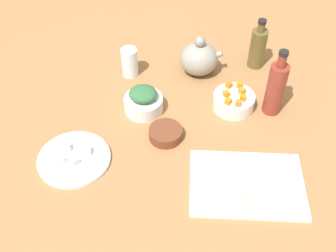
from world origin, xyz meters
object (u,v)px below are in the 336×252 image
object	(u,v)px
bowl_greens	(143,104)
drinking_glass_0	(129,62)
plate_tofu	(74,159)
bottle_1	(276,87)
cutting_board	(247,184)
teapot	(199,58)
bottle_0	(257,47)
bowl_carrots	(233,101)
bowl_small_side	(166,135)

from	to	relation	value
bowl_greens	drinking_glass_0	distance (cm)	19.82
plate_tofu	bottle_1	distance (cm)	65.93
cutting_board	teapot	xyz separation A→B (cm)	(-11.13, 50.82, 5.55)
bottle_0	bowl_carrots	bearing A→B (deg)	-114.67
bowl_carrots	bottle_0	world-z (taller)	bottle_0
cutting_board	bowl_greens	xyz separation A→B (cm)	(-30.11, 30.92, 2.01)
plate_tofu	bowl_greens	distance (cm)	29.44
plate_tofu	bowl_small_side	xyz separation A→B (cm)	(26.97, 8.82, 1.08)
bowl_carrots	drinking_glass_0	size ratio (longest dim) A/B	1.29
bowl_small_side	bottle_0	distance (cm)	49.92
teapot	bottle_1	bearing A→B (deg)	-41.25
cutting_board	bottle_0	xyz separation A→B (cm)	(10.00, 55.03, 7.39)
bowl_greens	bottle_1	xyz separation A→B (cm)	(41.94, -0.24, 7.26)
plate_tofu	bottle_0	bearing A→B (deg)	37.52
bottle_0	plate_tofu	bearing A→B (deg)	-142.48
bowl_carrots	bottle_1	distance (cm)	14.36
cutting_board	bowl_carrots	bearing A→B (deg)	90.88
bowl_greens	bottle_0	distance (cm)	47.10
plate_tofu	bottle_0	size ratio (longest dim) A/B	1.13
plate_tofu	bowl_carrots	size ratio (longest dim) A/B	1.58
bottle_1	bowl_small_side	bearing A→B (deg)	-159.81
teapot	bowl_carrots	bearing A→B (deg)	-60.29
teapot	bowl_small_side	bearing A→B (deg)	-109.59
cutting_board	bottle_1	distance (cm)	34.16
bowl_greens	bowl_small_side	bearing A→B (deg)	-60.72
bowl_small_side	bottle_0	size ratio (longest dim) A/B	0.55
bottle_0	cutting_board	bearing A→B (deg)	-100.30
bowl_small_side	teapot	size ratio (longest dim) A/B	0.68
teapot	bottle_0	bearing A→B (deg)	11.26
bottle_1	bowl_greens	bearing A→B (deg)	179.67
cutting_board	bowl_small_side	size ratio (longest dim) A/B	3.07
plate_tofu	bowl_greens	world-z (taller)	bowl_greens
cutting_board	bowl_carrots	distance (cm)	32.25
drinking_glass_0	teapot	bearing A→B (deg)	2.49
plate_tofu	bowl_carrots	distance (cm)	54.47
bowl_carrots	bowl_small_side	size ratio (longest dim) A/B	1.31
bowl_carrots	plate_tofu	bearing A→B (deg)	-154.93
plate_tofu	drinking_glass_0	world-z (taller)	drinking_glass_0
plate_tofu	drinking_glass_0	xyz separation A→B (cm)	(14.12, 40.63, 4.65)
bowl_carrots	bowl_small_side	world-z (taller)	bowl_carrots
cutting_board	bowl_carrots	world-z (taller)	bowl_carrots
cutting_board	teapot	distance (cm)	52.32
cutting_board	bottle_0	size ratio (longest dim) A/B	1.67
cutting_board	bowl_carrots	size ratio (longest dim) A/B	2.35
bowl_small_side	bottle_0	bearing A→B (deg)	48.49
bowl_greens	cutting_board	bearing A→B (deg)	-45.76
cutting_board	teapot	bearing A→B (deg)	102.35
bowl_greens	teapot	world-z (taller)	teapot
bowl_small_side	bottle_0	world-z (taller)	bottle_0
teapot	drinking_glass_0	bearing A→B (deg)	-177.51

